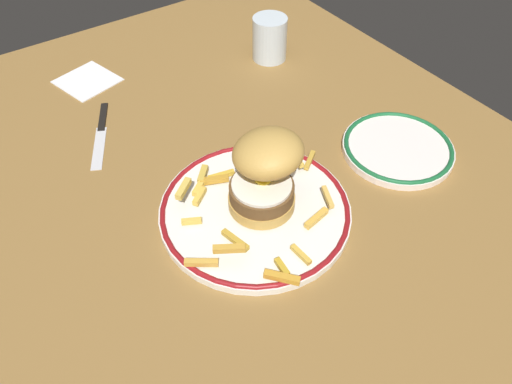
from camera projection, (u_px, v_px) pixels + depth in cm
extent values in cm
cube|color=olive|center=(237.00, 202.00, 78.19)|extent=(124.71, 101.66, 4.00)
cylinder|color=white|center=(256.00, 210.00, 73.44)|extent=(28.56, 28.56, 1.20)
torus|color=maroon|center=(256.00, 208.00, 73.00)|extent=(28.16, 28.16, 0.80)
cylinder|color=gold|center=(262.00, 200.00, 72.25)|extent=(9.86, 9.86, 1.80)
cylinder|color=brown|center=(262.00, 191.00, 70.79)|extent=(9.45, 9.45, 2.22)
cylinder|color=white|center=(262.00, 184.00, 69.81)|extent=(8.68, 8.68, 0.50)
ellipsoid|color=yellow|center=(263.00, 178.00, 69.73)|extent=(2.60, 2.60, 1.40)
ellipsoid|color=gold|center=(268.00, 153.00, 67.24)|extent=(14.37, 14.10, 7.07)
cube|color=gold|center=(235.00, 240.00, 67.83)|extent=(4.74, 1.85, 0.80)
cube|color=gold|center=(203.00, 175.00, 76.57)|extent=(3.24, 3.12, 0.98)
cube|color=gold|center=(310.00, 160.00, 79.03)|extent=(2.96, 3.76, 0.74)
cube|color=gold|center=(199.00, 188.00, 74.66)|extent=(2.44, 2.96, 0.87)
cube|color=#E0B14E|center=(328.00, 197.00, 72.53)|extent=(4.08, 2.26, 0.70)
cube|color=gold|center=(192.00, 221.00, 70.21)|extent=(2.01, 2.89, 0.74)
cube|color=#DFBB4D|center=(183.00, 189.00, 71.82)|extent=(3.17, 3.68, 0.96)
cube|color=gold|center=(282.00, 267.00, 64.72)|extent=(2.95, 1.12, 0.80)
cube|color=gold|center=(298.00, 256.00, 66.01)|extent=(3.68, 0.91, 0.70)
cube|color=gold|center=(199.00, 196.00, 73.50)|extent=(2.73, 3.25, 0.86)
cube|color=gold|center=(295.00, 157.00, 78.33)|extent=(4.60, 1.49, 0.76)
cube|color=gold|center=(201.00, 263.00, 65.20)|extent=(3.33, 4.18, 0.86)
cube|color=gold|center=(282.00, 277.00, 63.55)|extent=(4.25, 3.82, 0.94)
cube|color=gold|center=(317.00, 218.00, 70.52)|extent=(1.70, 4.53, 0.88)
cube|color=gold|center=(221.00, 175.00, 76.64)|extent=(1.66, 4.33, 0.74)
cube|color=gold|center=(229.00, 249.00, 64.48)|extent=(3.03, 4.16, 0.91)
cube|color=gold|center=(214.00, 180.00, 75.82)|extent=(2.53, 4.45, 0.91)
cube|color=#ECB050|center=(275.00, 168.00, 77.66)|extent=(1.15, 4.35, 0.82)
cylinder|color=silver|center=(270.00, 38.00, 100.60)|extent=(7.07, 7.07, 8.83)
cylinder|color=silver|center=(269.00, 48.00, 102.17)|extent=(6.51, 6.51, 4.49)
cylinder|color=white|center=(398.00, 149.00, 82.96)|extent=(18.63, 18.63, 1.20)
torus|color=#196033|center=(398.00, 146.00, 82.53)|extent=(18.23, 18.23, 0.80)
cube|color=black|center=(103.00, 116.00, 89.54)|extent=(7.67, 4.71, 0.70)
cube|color=silver|center=(99.00, 147.00, 83.81)|extent=(10.61, 6.61, 0.24)
cube|color=white|center=(87.00, 80.00, 97.63)|extent=(12.79, 12.49, 0.40)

